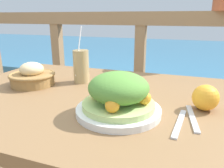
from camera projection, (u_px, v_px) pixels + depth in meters
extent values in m
cube|color=olive|center=(94.00, 100.00, 0.84)|extent=(1.18, 0.82, 0.04)
cube|color=olive|center=(43.00, 124.00, 1.43)|extent=(0.06, 0.06, 0.70)
cube|color=olive|center=(220.00, 158.00, 1.09)|extent=(0.06, 0.06, 0.70)
cube|color=#937551|center=(142.00, 18.00, 1.48)|extent=(2.80, 0.08, 0.09)
cube|color=#937551|center=(60.00, 83.00, 1.86)|extent=(0.07, 0.07, 0.97)
cube|color=#937551|center=(139.00, 92.00, 1.64)|extent=(0.07, 0.07, 0.97)
cube|color=teal|center=(169.00, 63.00, 3.97)|extent=(12.00, 4.00, 0.44)
cylinder|color=silver|center=(118.00, 110.00, 0.67)|extent=(0.26, 0.26, 0.02)
cylinder|color=#B7D17A|center=(118.00, 105.00, 0.67)|extent=(0.22, 0.22, 0.02)
ellipsoid|color=#568E38|center=(119.00, 87.00, 0.65)|extent=(0.18, 0.18, 0.09)
sphere|color=#F9A328|center=(144.00, 98.00, 0.64)|extent=(0.04, 0.04, 0.04)
sphere|color=#F9A328|center=(122.00, 88.00, 0.73)|extent=(0.04, 0.04, 0.04)
sphere|color=#F9A328|center=(96.00, 92.00, 0.69)|extent=(0.04, 0.04, 0.04)
sphere|color=#F9A328|center=(112.00, 106.00, 0.59)|extent=(0.04, 0.04, 0.04)
cylinder|color=tan|center=(81.00, 66.00, 0.97)|extent=(0.07, 0.07, 0.15)
cylinder|color=white|center=(78.00, 51.00, 0.96)|extent=(0.01, 0.07, 0.21)
cylinder|color=olive|center=(33.00, 79.00, 0.95)|extent=(0.18, 0.18, 0.05)
torus|color=olive|center=(32.00, 75.00, 0.94)|extent=(0.19, 0.19, 0.01)
ellipsoid|color=beige|center=(32.00, 69.00, 0.93)|extent=(0.10, 0.10, 0.06)
cube|color=silver|center=(179.00, 123.00, 0.61)|extent=(0.03, 0.18, 0.00)
cube|color=silver|center=(192.00, 118.00, 0.64)|extent=(0.04, 0.18, 0.00)
sphere|color=#F9A328|center=(126.00, 81.00, 0.88)|extent=(0.07, 0.07, 0.07)
sphere|color=#F9A328|center=(205.00, 98.00, 0.69)|extent=(0.08, 0.08, 0.08)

